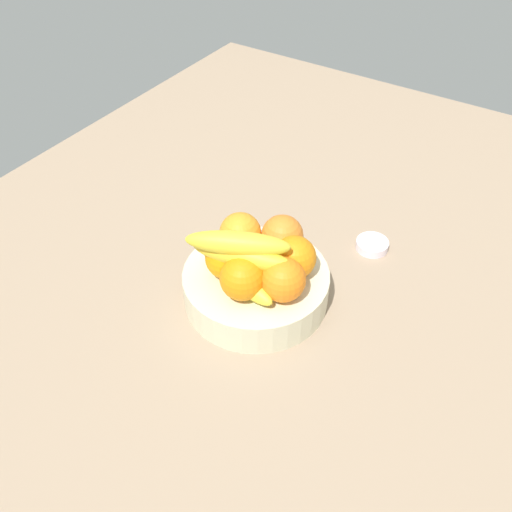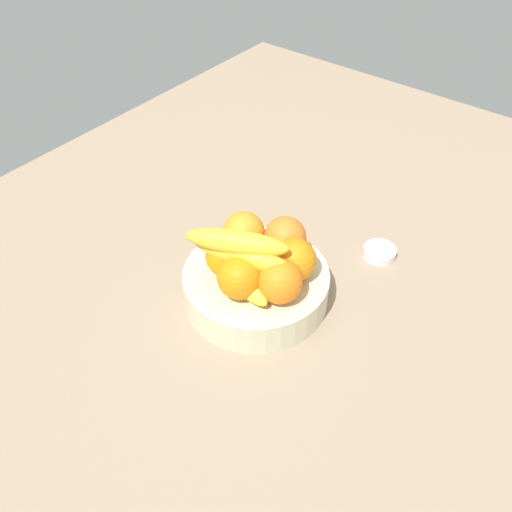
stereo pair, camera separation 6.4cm
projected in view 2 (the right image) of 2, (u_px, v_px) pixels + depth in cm
name	position (u px, v px, depth cm)	size (l,w,h in cm)	color
ground_plane	(268.00, 298.00, 104.08)	(180.00, 140.00, 3.00)	gray
fruit_bowl	(256.00, 286.00, 99.97)	(25.37, 25.37, 6.11)	beige
orange_front_left	(285.00, 237.00, 99.16)	(7.45, 7.45, 7.45)	orange
orange_front_right	(244.00, 232.00, 100.19)	(7.45, 7.45, 7.45)	orange
orange_center	(227.00, 256.00, 95.69)	(7.45, 7.45, 7.45)	orange
orange_back_left	(240.00, 277.00, 91.84)	(7.45, 7.45, 7.45)	orange
orange_back_right	(280.00, 281.00, 91.22)	(7.45, 7.45, 7.45)	orange
orange_top_stack	(294.00, 260.00, 94.94)	(7.45, 7.45, 7.45)	orange
banana_bunch	(240.00, 258.00, 92.85)	(10.96, 18.41, 10.60)	yellow
jar_lid	(380.00, 252.00, 109.76)	(6.30, 6.30, 1.73)	white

